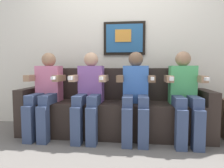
{
  "coord_description": "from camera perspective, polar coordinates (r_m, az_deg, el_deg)",
  "views": [
    {
      "loc": [
        0.3,
        -2.31,
        0.9
      ],
      "look_at": [
        0.0,
        0.15,
        0.7
      ],
      "focal_mm": 31.57,
      "sensor_mm": 36.0,
      "label": 1
    }
  ],
  "objects": [
    {
      "name": "ground_plane",
      "position": [
        2.49,
        -0.43,
        -16.55
      ],
      "size": [
        6.39,
        6.39,
        0.0
      ],
      "primitive_type": "plane",
      "color": "#66605B"
    },
    {
      "name": "back_wall_assembly",
      "position": [
        3.11,
        1.44,
        12.02
      ],
      "size": [
        4.91,
        0.1,
        2.6
      ],
      "color": "silver",
      "rests_on": "ground_plane"
    },
    {
      "name": "couch",
      "position": [
        2.71,
        0.45,
        -7.89
      ],
      "size": [
        2.51,
        0.58,
        0.9
      ],
      "color": "#2D231E",
      "rests_on": "ground_plane"
    },
    {
      "name": "person_leftmost",
      "position": [
        2.75,
        -18.66,
        -1.78
      ],
      "size": [
        0.46,
        0.56,
        1.11
      ],
      "color": "pink",
      "rests_on": "ground_plane"
    },
    {
      "name": "person_left_center",
      "position": [
        2.55,
        -6.59,
        -2.03
      ],
      "size": [
        0.46,
        0.56,
        1.11
      ],
      "color": "#8C59A5",
      "rests_on": "ground_plane"
    },
    {
      "name": "person_right_center",
      "position": [
        2.48,
        6.83,
        -2.23
      ],
      "size": [
        0.46,
        0.56,
        1.11
      ],
      "color": "#3F72CC",
      "rests_on": "ground_plane"
    },
    {
      "name": "person_rightmost",
      "position": [
        2.55,
        20.24,
        -2.28
      ],
      "size": [
        0.46,
        0.56,
        1.11
      ],
      "color": "#4CB266",
      "rests_on": "ground_plane"
    }
  ]
}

